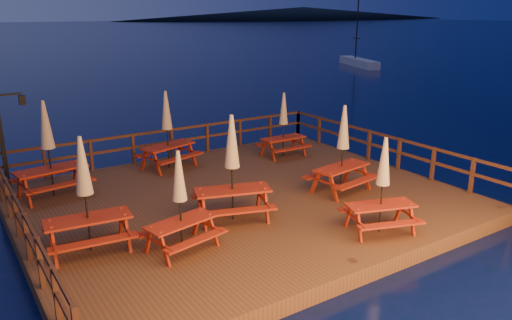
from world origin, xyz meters
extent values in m
plane|color=#051032|center=(0.00, 0.00, 0.00)|extent=(500.00, 500.00, 0.00)
cube|color=#4D3219|center=(0.00, 0.00, 0.20)|extent=(12.00, 10.00, 0.40)
cylinder|color=#371C11|center=(-5.60, 4.60, -0.30)|extent=(0.24, 0.24, 1.40)
cylinder|color=#371C11|center=(0.00, -4.60, -0.30)|extent=(0.24, 0.24, 1.40)
cylinder|color=#371C11|center=(0.00, 4.60, -0.30)|extent=(0.24, 0.24, 1.40)
cylinder|color=#371C11|center=(5.60, -4.60, -0.30)|extent=(0.24, 0.24, 1.40)
cylinder|color=#371C11|center=(5.60, 4.60, -0.30)|extent=(0.24, 0.24, 1.40)
cube|color=#371C11|center=(0.00, 4.85, 1.45)|extent=(11.70, 0.06, 0.09)
cube|color=#371C11|center=(0.00, 4.85, 1.01)|extent=(11.70, 0.06, 0.09)
cube|color=#371C11|center=(-4.68, 4.85, 0.95)|extent=(0.10, 0.10, 1.10)
cube|color=#371C11|center=(0.00, 4.85, 0.95)|extent=(0.10, 0.10, 1.10)
cube|color=#371C11|center=(4.68, 4.85, 0.95)|extent=(0.10, 0.10, 1.10)
cube|color=#371C11|center=(-5.85, 0.00, 1.45)|extent=(0.06, 9.70, 0.09)
cube|color=#371C11|center=(-5.85, 0.00, 1.01)|extent=(0.06, 9.70, 0.09)
cube|color=#371C11|center=(-5.85, -3.88, 0.95)|extent=(0.10, 0.10, 1.10)
cube|color=#371C11|center=(-5.85, 0.00, 0.95)|extent=(0.10, 0.10, 1.10)
cube|color=#371C11|center=(5.85, 0.00, 1.45)|extent=(0.06, 9.70, 0.09)
cube|color=#371C11|center=(5.85, 0.00, 1.01)|extent=(0.06, 9.70, 0.09)
cube|color=#371C11|center=(5.85, -3.88, 0.95)|extent=(0.10, 0.10, 1.10)
cube|color=#371C11|center=(5.85, 0.00, 0.95)|extent=(0.10, 0.10, 1.10)
cube|color=#371C11|center=(5.85, 3.88, 0.95)|extent=(0.10, 0.10, 1.10)
cube|color=black|center=(-5.55, 4.55, 1.90)|extent=(0.12, 0.12, 3.00)
cube|color=black|center=(-5.20, 4.55, 3.25)|extent=(0.70, 0.06, 0.06)
cube|color=black|center=(-4.85, 4.55, 3.05)|extent=(0.18, 0.18, 0.28)
sphere|color=#E19B5A|center=(-4.85, 4.55, 3.05)|extent=(0.14, 0.14, 0.14)
ellipsoid|color=black|center=(185.00, 230.00, 3.50)|extent=(230.40, 86.40, 7.00)
cube|color=silver|center=(30.55, 26.33, 0.27)|extent=(3.94, 7.49, 0.97)
cylinder|color=black|center=(30.55, 26.87, 5.60)|extent=(0.13, 0.13, 10.77)
cylinder|color=black|center=(30.55, 26.87, 2.80)|extent=(0.78, 1.84, 0.09)
cube|color=maroon|center=(-4.54, 3.11, 1.22)|extent=(2.06, 1.04, 0.05)
cube|color=maroon|center=(-4.63, 3.76, 0.89)|extent=(1.99, 0.58, 0.05)
cube|color=maroon|center=(-4.45, 2.46, 0.89)|extent=(1.99, 0.58, 0.05)
cube|color=maroon|center=(-5.40, 3.35, 0.81)|extent=(0.08, 0.12, 0.82)
cube|color=maroon|center=(-5.30, 2.64, 0.81)|extent=(0.08, 0.12, 0.82)
cube|color=maroon|center=(-3.78, 3.58, 0.81)|extent=(0.08, 0.12, 0.82)
cube|color=maroon|center=(-3.67, 2.87, 0.81)|extent=(0.08, 0.12, 0.82)
cylinder|color=black|center=(-4.54, 3.11, 1.77)|extent=(0.05, 0.05, 2.74)
cone|color=tan|center=(-4.54, 3.11, 2.53)|extent=(0.39, 0.39, 1.37)
sphere|color=black|center=(-4.54, 3.11, 3.17)|extent=(0.08, 0.08, 0.08)
cube|color=maroon|center=(-0.60, 3.79, 1.17)|extent=(1.98, 1.20, 0.05)
cube|color=maroon|center=(-0.77, 4.39, 0.86)|extent=(1.87, 0.78, 0.05)
cube|color=maroon|center=(-0.43, 3.20, 0.86)|extent=(1.87, 0.78, 0.05)
cube|color=maroon|center=(-1.44, 3.91, 0.79)|extent=(0.09, 0.12, 0.77)
cube|color=maroon|center=(-1.25, 3.25, 0.79)|extent=(0.09, 0.12, 0.77)
cube|color=maroon|center=(0.05, 4.33, 0.79)|extent=(0.09, 0.12, 0.77)
cube|color=maroon|center=(0.24, 3.67, 0.79)|extent=(0.09, 0.12, 0.77)
cylinder|color=black|center=(-0.60, 3.79, 1.69)|extent=(0.05, 0.05, 2.58)
cone|color=tan|center=(-0.60, 3.79, 2.41)|extent=(0.37, 0.37, 1.29)
sphere|color=black|center=(-0.60, 3.79, 3.01)|extent=(0.07, 0.07, 0.07)
cube|color=maroon|center=(3.54, 2.78, 1.09)|extent=(1.67, 0.67, 0.05)
cube|color=maroon|center=(3.55, 3.33, 0.81)|extent=(1.66, 0.29, 0.05)
cube|color=maroon|center=(3.53, 2.23, 0.81)|extent=(1.66, 0.29, 0.05)
cube|color=maroon|center=(2.85, 3.10, 0.75)|extent=(0.06, 0.09, 0.69)
cube|color=maroon|center=(2.84, 2.49, 0.75)|extent=(0.06, 0.09, 0.69)
cube|color=maroon|center=(4.23, 3.07, 0.75)|extent=(0.06, 0.09, 0.69)
cube|color=maroon|center=(4.22, 2.46, 0.75)|extent=(0.06, 0.09, 0.69)
cylinder|color=black|center=(3.54, 2.78, 1.55)|extent=(0.04, 0.04, 2.30)
cone|color=tan|center=(3.54, 2.78, 2.20)|extent=(0.33, 0.33, 1.15)
sphere|color=black|center=(3.54, 2.78, 2.73)|extent=(0.06, 0.06, 0.06)
cube|color=maroon|center=(2.74, -1.23, 1.16)|extent=(1.92, 0.98, 0.05)
cube|color=maroon|center=(2.65, -0.62, 0.86)|extent=(1.85, 0.55, 0.05)
cube|color=maroon|center=(2.84, -1.83, 0.86)|extent=(1.85, 0.55, 0.05)
cube|color=maroon|center=(1.94, -1.01, 0.78)|extent=(0.08, 0.11, 0.76)
cube|color=maroon|center=(2.04, -1.67, 0.78)|extent=(0.08, 0.11, 0.76)
cube|color=maroon|center=(3.45, -0.78, 0.78)|extent=(0.08, 0.11, 0.76)
cube|color=maroon|center=(3.55, -1.45, 0.78)|extent=(0.08, 0.11, 0.76)
cylinder|color=black|center=(2.74, -1.23, 1.67)|extent=(0.04, 0.04, 2.54)
cone|color=tan|center=(2.74, -1.23, 2.38)|extent=(0.37, 0.37, 1.27)
sphere|color=black|center=(2.74, -1.23, 2.97)|extent=(0.07, 0.07, 0.07)
cube|color=maroon|center=(-1.02, -1.23, 1.21)|extent=(2.07, 1.30, 0.05)
cube|color=maroon|center=(-0.83, -0.62, 0.88)|extent=(1.94, 0.87, 0.05)
cube|color=maroon|center=(-1.22, -1.85, 0.88)|extent=(1.94, 0.87, 0.05)
cube|color=maroon|center=(-1.68, -0.65, 0.80)|extent=(0.09, 0.12, 0.81)
cube|color=maroon|center=(-1.90, -1.33, 0.80)|extent=(0.09, 0.12, 0.81)
cube|color=maroon|center=(-0.15, -1.14, 0.80)|extent=(0.09, 0.12, 0.81)
cube|color=maroon|center=(-0.36, -1.82, 0.80)|extent=(0.09, 0.12, 0.81)
cylinder|color=black|center=(-1.02, -1.23, 1.74)|extent=(0.05, 0.05, 2.69)
cone|color=tan|center=(-1.02, -1.23, 2.50)|extent=(0.39, 0.39, 1.34)
sphere|color=black|center=(-1.02, -1.23, 3.12)|extent=(0.08, 0.08, 0.08)
cube|color=maroon|center=(-2.86, -2.07, 1.08)|extent=(1.73, 0.96, 0.05)
cube|color=maroon|center=(-2.98, -1.54, 0.81)|extent=(1.65, 0.59, 0.05)
cube|color=maroon|center=(-2.75, -2.61, 0.81)|extent=(1.65, 0.59, 0.05)
cube|color=maroon|center=(-3.59, -1.92, 0.74)|extent=(0.07, 0.10, 0.68)
cube|color=maroon|center=(-3.47, -2.51, 0.74)|extent=(0.07, 0.10, 0.68)
cube|color=maroon|center=(-2.26, -1.64, 0.74)|extent=(0.07, 0.10, 0.68)
cube|color=maroon|center=(-2.14, -2.22, 0.74)|extent=(0.07, 0.10, 0.68)
cylinder|color=black|center=(-2.86, -2.07, 1.54)|extent=(0.04, 0.04, 2.27)
cone|color=tan|center=(-2.86, -2.07, 2.17)|extent=(0.33, 0.33, 1.14)
sphere|color=black|center=(-2.86, -2.07, 2.70)|extent=(0.06, 0.06, 0.06)
cube|color=maroon|center=(1.61, -3.85, 1.09)|extent=(1.79, 1.16, 0.05)
cube|color=maroon|center=(1.79, -3.32, 0.82)|extent=(1.66, 0.79, 0.05)
cube|color=maroon|center=(1.43, -4.38, 0.82)|extent=(1.66, 0.79, 0.05)
cube|color=maroon|center=(1.05, -3.33, 0.75)|extent=(0.08, 0.11, 0.69)
cube|color=maroon|center=(0.85, -3.91, 0.75)|extent=(0.08, 0.11, 0.69)
cube|color=maroon|center=(2.36, -3.79, 0.75)|extent=(0.08, 0.11, 0.69)
cube|color=maroon|center=(2.16, -4.37, 0.75)|extent=(0.08, 0.11, 0.69)
cylinder|color=black|center=(1.61, -3.85, 1.56)|extent=(0.04, 0.04, 2.32)
cone|color=tan|center=(1.61, -3.85, 2.21)|extent=(0.33, 0.33, 1.16)
sphere|color=black|center=(1.61, -3.85, 2.74)|extent=(0.06, 0.06, 0.06)
cube|color=maroon|center=(-4.62, -0.98, 1.18)|extent=(1.93, 0.93, 0.05)
cube|color=maroon|center=(-4.55, -0.36, 0.87)|extent=(1.88, 0.49, 0.05)
cube|color=maroon|center=(-4.69, -1.60, 0.87)|extent=(1.88, 0.49, 0.05)
cube|color=maroon|center=(-5.35, -0.56, 0.79)|extent=(0.07, 0.11, 0.78)
cube|color=maroon|center=(-5.43, -1.24, 0.79)|extent=(0.07, 0.11, 0.78)
cube|color=maroon|center=(-3.81, -0.73, 0.79)|extent=(0.07, 0.11, 0.78)
cube|color=maroon|center=(-3.88, -1.41, 0.79)|extent=(0.07, 0.11, 0.78)
cylinder|color=black|center=(-4.62, -0.98, 1.69)|extent=(0.05, 0.05, 2.59)
cone|color=tan|center=(-4.62, -0.98, 2.42)|extent=(0.37, 0.37, 1.29)
sphere|color=black|center=(-4.62, -0.98, 3.02)|extent=(0.07, 0.07, 0.07)
camera|label=1|loc=(-7.10, -11.59, 5.64)|focal=35.00mm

